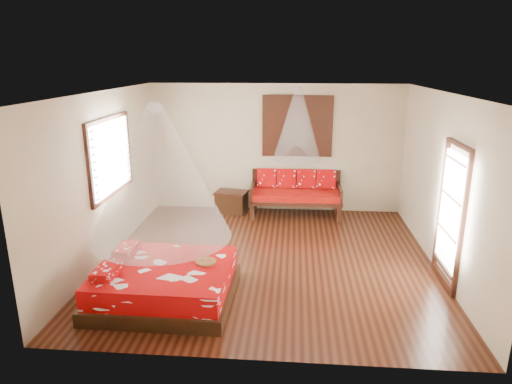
# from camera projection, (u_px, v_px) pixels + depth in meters

# --- Properties ---
(room) EXTENTS (5.54, 5.54, 2.84)m
(room) POSITION_uv_depth(u_px,v_px,m) (269.00, 180.00, 7.42)
(room) COLOR black
(room) RESTS_ON ground
(bed) EXTENTS (1.94, 1.76, 0.63)m
(bed) POSITION_uv_depth(u_px,v_px,m) (164.00, 282.00, 6.46)
(bed) COLOR black
(bed) RESTS_ON floor
(daybed) EXTENTS (1.95, 0.87, 0.98)m
(daybed) POSITION_uv_depth(u_px,v_px,m) (296.00, 192.00, 9.92)
(daybed) COLOR black
(daybed) RESTS_ON floor
(storage_chest) EXTENTS (0.76, 0.61, 0.47)m
(storage_chest) POSITION_uv_depth(u_px,v_px,m) (232.00, 201.00, 10.17)
(storage_chest) COLOR black
(storage_chest) RESTS_ON floor
(shutter_panel) EXTENTS (1.52, 0.06, 1.32)m
(shutter_panel) POSITION_uv_depth(u_px,v_px,m) (297.00, 126.00, 9.85)
(shutter_panel) COLOR black
(shutter_panel) RESTS_ON wall_back
(window_left) EXTENTS (0.10, 1.74, 1.34)m
(window_left) POSITION_uv_depth(u_px,v_px,m) (111.00, 157.00, 7.75)
(window_left) COLOR black
(window_left) RESTS_ON wall_left
(glazed_door) EXTENTS (0.08, 1.02, 2.16)m
(glazed_door) POSITION_uv_depth(u_px,v_px,m) (450.00, 216.00, 6.72)
(glazed_door) COLOR black
(glazed_door) RESTS_ON floor
(wine_tray) EXTENTS (0.30, 0.30, 0.24)m
(wine_tray) POSITION_uv_depth(u_px,v_px,m) (206.00, 259.00, 6.48)
(wine_tray) COLOR brown
(wine_tray) RESTS_ON bed
(mosquito_net_main) EXTENTS (1.90, 1.90, 1.80)m
(mosquito_net_main) POSITION_uv_depth(u_px,v_px,m) (159.00, 173.00, 6.01)
(mosquito_net_main) COLOR white
(mosquito_net_main) RESTS_ON ceiling
(mosquito_net_daybed) EXTENTS (1.00, 1.00, 1.50)m
(mosquito_net_daybed) POSITION_uv_depth(u_px,v_px,m) (298.00, 125.00, 9.37)
(mosquito_net_daybed) COLOR white
(mosquito_net_daybed) RESTS_ON ceiling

